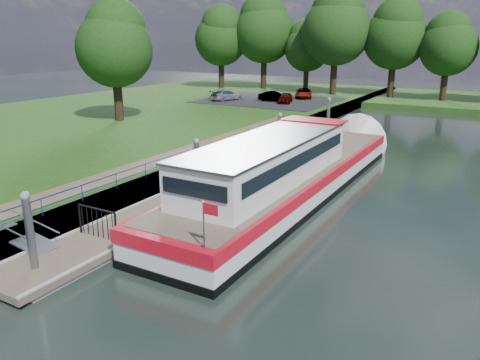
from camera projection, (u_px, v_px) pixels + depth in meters
The scene contains 17 objects.
ground at pixel (50, 272), 15.34m from camera, with size 160.00×160.00×0.00m, color black.
riverbank at pixel (55, 132), 36.26m from camera, with size 32.00×90.00×0.78m, color #1F4413.
bank_edge at pixel (224, 156), 28.88m from camera, with size 1.10×90.00×0.78m, color #473D2D.
footpath at pixel (121, 173), 23.84m from camera, with size 1.60×40.00×0.05m, color brown.
carpark at pixel (269, 100), 51.87m from camera, with size 14.00×12.00×0.06m, color black.
blue_fence at pixel (62, 196), 18.76m from camera, with size 0.04×18.04×0.72m.
pontoon at pixel (244, 173), 26.06m from camera, with size 2.50×30.00×0.56m.
mooring_piles at pixel (244, 154), 25.74m from camera, with size 0.30×27.30×3.55m.
gangway at pixel (24, 238), 16.45m from camera, with size 2.58×1.00×0.92m.
gate_panel at pixel (97, 218), 16.83m from camera, with size 1.85×0.05×1.15m.
barge at pixel (295, 172), 22.99m from camera, with size 4.36×21.15×4.78m.
horizon_trees at pixel (384, 33), 54.16m from camera, with size 54.38×10.03×12.87m.
bank_tree_a at pixel (115, 43), 37.60m from camera, with size 6.12×6.12×9.72m.
car_a at pixel (285, 98), 49.33m from camera, with size 1.28×3.17×1.08m, color #999999.
car_b at pixel (274, 96), 50.46m from camera, with size 1.13×3.25×1.07m, color #999999.
car_c at pixel (227, 95), 51.42m from camera, with size 1.57×3.87×1.12m, color #999999.
car_d at pixel (304, 93), 53.39m from camera, with size 1.80×3.90×1.08m, color #999999.
Camera 1 is at (12.31, -8.83, 7.36)m, focal length 35.00 mm.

